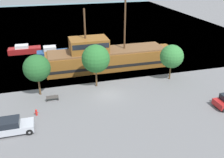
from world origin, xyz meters
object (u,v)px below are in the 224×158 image
moored_boat_dockside (24,50)px  moored_boat_outer (52,52)px  pirate_ship (105,57)px  parked_car_curb_front (8,127)px  fire_hydrant (36,112)px  bench_promenade_east (52,98)px

moored_boat_dockside → moored_boat_outer: 5.92m
pirate_ship → moored_boat_dockside: 17.51m
pirate_ship → parked_car_curb_front: pirate_ship is taller
pirate_ship → fire_hydrant: size_ratio=27.54×
moored_boat_dockside → pirate_ship: bearing=-40.4°
pirate_ship → bench_promenade_east: pirate_ship is taller
moored_boat_outer → fire_hydrant: (-2.89, -20.08, -0.29)m
pirate_ship → parked_car_curb_front: 20.11m
moored_boat_dockside → bench_promenade_east: bearing=-78.5°
moored_boat_dockside → parked_car_curb_front: moored_boat_dockside is taller
moored_boat_dockside → moored_boat_outer: (5.06, -3.07, 0.05)m
moored_boat_outer → parked_car_curb_front: bearing=-103.8°
fire_hydrant → pirate_ship: bearing=46.8°
moored_boat_outer → parked_car_curb_front: size_ratio=1.15×
moored_boat_dockside → moored_boat_outer: bearing=-31.2°
pirate_ship → bench_promenade_east: size_ratio=13.87×
moored_boat_dockside → moored_boat_outer: size_ratio=1.06×
parked_car_curb_front → fire_hydrant: size_ratio=6.49×
fire_hydrant → parked_car_curb_front: bearing=-135.4°
moored_boat_dockside → parked_car_curb_front: bearing=-91.2°
moored_boat_outer → fire_hydrant: size_ratio=7.43×
fire_hydrant → bench_promenade_east: size_ratio=0.50×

